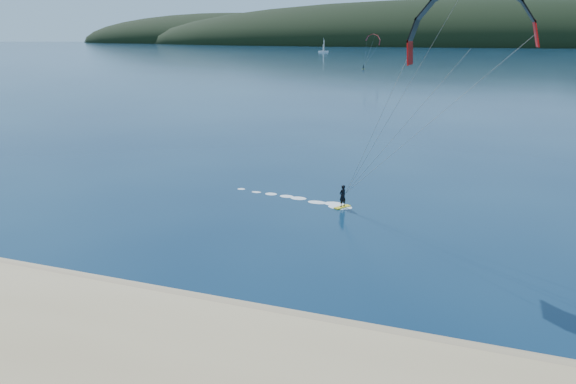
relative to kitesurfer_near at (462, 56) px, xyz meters
The scene contains 6 objects.
ground 24.96m from the kitesurfer_near, 124.19° to the right, with size 1800.00×1800.00×0.00m, color #071D39.
wet_sand 21.92m from the kitesurfer_near, 132.19° to the right, with size 220.00×2.50×0.10m.
headland 727.52m from the kitesurfer_near, 90.91° to the left, with size 1200.00×310.00×140.00m.
kitesurfer_near is the anchor object (origin of this frame).
kitesurfer_far 185.89m from the kitesurfer_near, 103.35° to the left, with size 8.40×7.75×13.22m.
sailboat 398.66m from the kitesurfer_near, 107.81° to the left, with size 7.87×5.01×10.97m.
Camera 1 is at (14.05, -17.92, 13.61)m, focal length 34.13 mm.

